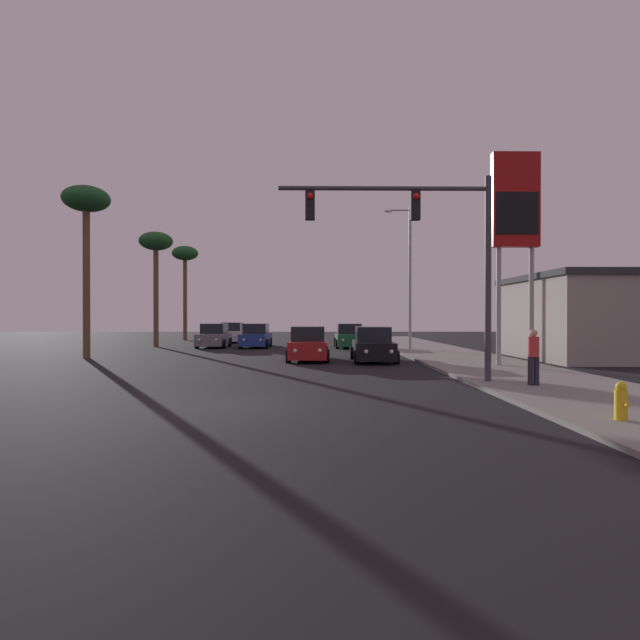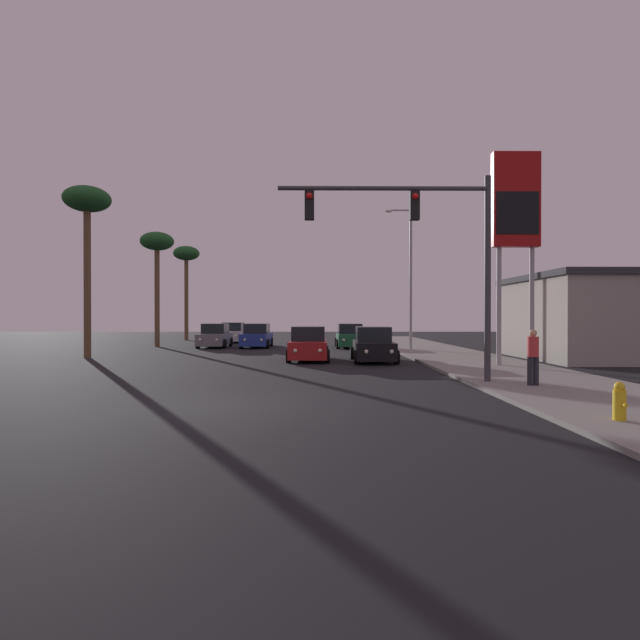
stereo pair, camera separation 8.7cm
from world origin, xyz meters
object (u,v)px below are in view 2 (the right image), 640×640
(gas_station_sign, at_px, (516,212))
(palm_tree_near, at_px, (87,209))
(fire_hydrant, at_px, (620,402))
(palm_tree_far, at_px, (186,258))
(car_blue, at_px, (257,337))
(street_lamp, at_px, (409,271))
(car_green, at_px, (350,337))
(car_grey, at_px, (215,337))
(pedestrian_on_sidewalk, at_px, (533,355))
(palm_tree_mid, at_px, (157,247))
(car_black, at_px, (373,346))
(car_red, at_px, (308,345))
(traffic_light_mast, at_px, (428,237))
(car_silver, at_px, (233,333))

(gas_station_sign, height_order, palm_tree_near, gas_station_sign)
(fire_hydrant, relative_size, palm_tree_far, 0.09)
(car_blue, height_order, street_lamp, street_lamp)
(car_green, height_order, palm_tree_near, palm_tree_near)
(car_grey, xyz_separation_m, pedestrian_on_sidewalk, (13.60, -20.62, 0.27))
(car_blue, height_order, palm_tree_mid, palm_tree_mid)
(car_black, relative_size, car_red, 1.00)
(palm_tree_near, relative_size, palm_tree_mid, 1.08)
(car_green, height_order, palm_tree_mid, palm_tree_mid)
(fire_hydrant, distance_m, pedestrian_on_sidewalk, 5.07)
(gas_station_sign, bearing_deg, palm_tree_mid, 142.80)
(car_red, distance_m, street_lamp, 10.47)
(car_black, bearing_deg, car_blue, -56.46)
(car_blue, bearing_deg, palm_tree_near, 51.26)
(pedestrian_on_sidewalk, bearing_deg, car_black, 111.71)
(car_black, distance_m, car_green, 10.93)
(palm_tree_near, bearing_deg, traffic_light_mast, -33.96)
(car_grey, relative_size, fire_hydrant, 5.68)
(car_silver, bearing_deg, car_grey, 89.10)
(car_black, height_order, car_red, same)
(car_black, height_order, car_silver, same)
(car_grey, bearing_deg, car_black, 131.58)
(car_grey, bearing_deg, palm_tree_near, 62.85)
(car_blue, distance_m, palm_tree_near, 13.88)
(palm_tree_near, height_order, palm_tree_mid, palm_tree_near)
(traffic_light_mast, bearing_deg, car_red, 113.70)
(car_red, relative_size, pedestrian_on_sidewalk, 2.59)
(car_green, xyz_separation_m, traffic_light_mast, (1.14, -19.20, 3.93))
(car_silver, height_order, fire_hydrant, car_silver)
(car_black, height_order, pedestrian_on_sidewalk, pedestrian_on_sidewalk)
(car_green, xyz_separation_m, fire_hydrant, (3.56, -25.19, -0.27))
(fire_hydrant, bearing_deg, pedestrian_on_sidewalk, 84.41)
(fire_hydrant, height_order, palm_tree_near, palm_tree_near)
(car_green, bearing_deg, car_blue, -2.78)
(street_lamp, distance_m, palm_tree_near, 18.95)
(car_red, bearing_deg, fire_hydrant, 113.59)
(fire_hydrant, relative_size, pedestrian_on_sidewalk, 0.46)
(palm_tree_near, distance_m, palm_tree_far, 20.00)
(car_silver, relative_size, palm_tree_mid, 0.52)
(car_green, relative_size, car_red, 1.00)
(car_silver, bearing_deg, car_green, 143.06)
(car_black, distance_m, palm_tree_far, 27.47)
(fire_hydrant, bearing_deg, palm_tree_mid, 123.43)
(car_green, relative_size, car_blue, 0.99)
(car_blue, xyz_separation_m, fire_hydrant, (10.13, -25.50, -0.27))
(traffic_light_mast, bearing_deg, street_lamp, 81.49)
(gas_station_sign, height_order, palm_tree_far, gas_station_sign)
(street_lamp, bearing_deg, gas_station_sign, -76.84)
(fire_hydrant, bearing_deg, palm_tree_far, 116.19)
(car_green, distance_m, car_grey, 9.56)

